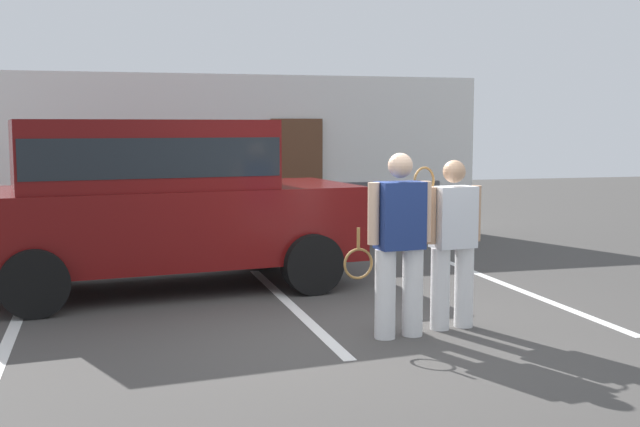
# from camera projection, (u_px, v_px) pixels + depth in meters

# --- Properties ---
(ground_plane) EXTENTS (40.00, 40.00, 0.00)m
(ground_plane) POSITION_uv_depth(u_px,v_px,m) (356.00, 338.00, 7.57)
(ground_plane) COLOR #423F3D
(parking_stripe_0) EXTENTS (0.12, 4.40, 0.01)m
(parking_stripe_0) POSITION_uv_depth(u_px,v_px,m) (16.00, 322.00, 8.19)
(parking_stripe_0) COLOR silver
(parking_stripe_0) RESTS_ON ground_plane
(parking_stripe_1) EXTENTS (0.12, 4.40, 0.01)m
(parking_stripe_1) POSITION_uv_depth(u_px,v_px,m) (291.00, 305.00, 8.94)
(parking_stripe_1) COLOR silver
(parking_stripe_1) RESTS_ON ground_plane
(parking_stripe_2) EXTENTS (0.12, 4.40, 0.01)m
(parking_stripe_2) POSITION_uv_depth(u_px,v_px,m) (523.00, 291.00, 9.69)
(parking_stripe_2) COLOR silver
(parking_stripe_2) RESTS_ON ground_plane
(house_frontage) EXTENTS (8.61, 0.40, 2.84)m
(house_frontage) POSITION_uv_depth(u_px,v_px,m) (239.00, 164.00, 13.74)
(house_frontage) COLOR white
(house_frontage) RESTS_ON ground_plane
(parked_suv) EXTENTS (4.79, 2.60, 2.05)m
(parked_suv) POSITION_uv_depth(u_px,v_px,m) (155.00, 196.00, 9.68)
(parked_suv) COLOR #590C0C
(parked_suv) RESTS_ON ground_plane
(tennis_player_man) EXTENTS (0.90, 0.31, 1.73)m
(tennis_player_man) POSITION_uv_depth(u_px,v_px,m) (399.00, 243.00, 7.52)
(tennis_player_man) COLOR white
(tennis_player_man) RESTS_ON ground_plane
(tennis_player_woman) EXTENTS (0.75, 0.31, 1.65)m
(tennis_player_woman) POSITION_uv_depth(u_px,v_px,m) (453.00, 241.00, 7.86)
(tennis_player_woman) COLOR white
(tennis_player_woman) RESTS_ON ground_plane
(potted_plant_by_porch) EXTENTS (0.56, 0.56, 0.74)m
(potted_plant_by_porch) POSITION_uv_depth(u_px,v_px,m) (384.00, 220.00, 13.55)
(potted_plant_by_porch) COLOR gray
(potted_plant_by_porch) RESTS_ON ground_plane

